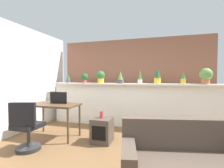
# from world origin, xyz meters

# --- Properties ---
(ground_plane) EXTENTS (12.00, 12.00, 0.00)m
(ground_plane) POSITION_xyz_m (0.00, 0.00, 0.00)
(ground_plane) COLOR brown
(divider_wall) EXTENTS (4.47, 0.16, 1.14)m
(divider_wall) POSITION_xyz_m (0.00, 2.00, 0.57)
(divider_wall) COLOR white
(divider_wall) RESTS_ON ground
(plant_shelf) EXTENTS (4.47, 0.33, 0.04)m
(plant_shelf) POSITION_xyz_m (0.00, 1.96, 1.16)
(plant_shelf) COLOR white
(plant_shelf) RESTS_ON divider_wall
(brick_wall_behind) EXTENTS (4.47, 0.10, 2.50)m
(brick_wall_behind) POSITION_xyz_m (0.00, 2.60, 1.25)
(brick_wall_behind) COLOR #935B47
(brick_wall_behind) RESTS_ON ground
(side_wall_left) EXTENTS (0.12, 4.40, 2.60)m
(side_wall_left) POSITION_xyz_m (-2.49, 0.40, 1.30)
(side_wall_left) COLOR white
(side_wall_left) RESTS_ON ground
(potted_plant_0) EXTENTS (0.13, 0.13, 0.26)m
(potted_plant_0) POSITION_xyz_m (-1.85, 1.97, 1.31)
(potted_plant_0) COLOR #4C4C51
(potted_plant_0) RESTS_ON plant_shelf
(potted_plant_1) EXTENTS (0.20, 0.20, 0.27)m
(potted_plant_1) POSITION_xyz_m (-1.29, 1.94, 1.34)
(potted_plant_1) COLOR #B7474C
(potted_plant_1) RESTS_ON plant_shelf
(potted_plant_2) EXTENTS (0.24, 0.24, 0.34)m
(potted_plant_2) POSITION_xyz_m (-0.81, 1.98, 1.37)
(potted_plant_2) COLOR gold
(potted_plant_2) RESTS_ON plant_shelf
(potted_plant_3) EXTENTS (0.19, 0.19, 0.32)m
(potted_plant_3) POSITION_xyz_m (-0.23, 1.92, 1.32)
(potted_plant_3) COLOR #4C4C51
(potted_plant_3) RESTS_ON plant_shelf
(potted_plant_4) EXTENTS (0.12, 0.12, 0.36)m
(potted_plant_4) POSITION_xyz_m (0.29, 1.95, 1.35)
(potted_plant_4) COLOR silver
(potted_plant_4) RESTS_ON plant_shelf
(potted_plant_5) EXTENTS (0.17, 0.17, 0.40)m
(potted_plant_5) POSITION_xyz_m (0.73, 1.99, 1.38)
(potted_plant_5) COLOR gold
(potted_plant_5) RESTS_ON plant_shelf
(potted_plant_6) EXTENTS (0.11, 0.11, 0.30)m
(potted_plant_6) POSITION_xyz_m (1.33, 1.92, 1.32)
(potted_plant_6) COLOR gold
(potted_plant_6) RESTS_ON plant_shelf
(potted_plant_7) EXTENTS (0.29, 0.29, 0.38)m
(potted_plant_7) POSITION_xyz_m (1.83, 1.96, 1.39)
(potted_plant_7) COLOR #C66B42
(potted_plant_7) RESTS_ON plant_shelf
(desk) EXTENTS (1.10, 0.60, 0.75)m
(desk) POSITION_xyz_m (-1.47, 0.76, 0.67)
(desk) COLOR brown
(desk) RESTS_ON ground
(tv_monitor) EXTENTS (0.42, 0.04, 0.26)m
(tv_monitor) POSITION_xyz_m (-1.41, 0.84, 0.88)
(tv_monitor) COLOR black
(tv_monitor) RESTS_ON desk
(office_chair) EXTENTS (0.50, 0.50, 0.91)m
(office_chair) POSITION_xyz_m (-1.50, 0.00, 0.39)
(office_chair) COLOR #262628
(office_chair) RESTS_ON ground
(side_cube_shelf) EXTENTS (0.40, 0.41, 0.50)m
(side_cube_shelf) POSITION_xyz_m (-0.34, 0.78, 0.25)
(side_cube_shelf) COLOR #4C4238
(side_cube_shelf) RESTS_ON ground
(vase_on_shelf) EXTENTS (0.07, 0.07, 0.15)m
(vase_on_shelf) POSITION_xyz_m (-0.36, 0.79, 0.57)
(vase_on_shelf) COLOR #CC3D47
(vase_on_shelf) RESTS_ON side_cube_shelf
(couch) EXTENTS (1.68, 1.07, 0.80)m
(couch) POSITION_xyz_m (1.13, -0.30, 0.28)
(couch) COLOR brown
(couch) RESTS_ON ground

